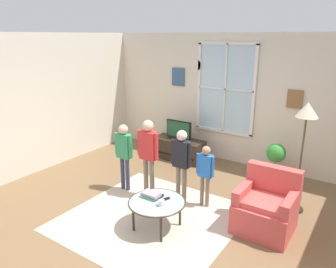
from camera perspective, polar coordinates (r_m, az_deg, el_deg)
The scene contains 18 objects.
ground_plane at distance 4.92m, azimuth -0.99°, elevation -15.44°, with size 6.87×6.23×0.02m, color brown.
back_wall at distance 6.82m, azimuth 12.88°, elevation 5.91°, with size 6.27×0.17×2.69m.
side_wall_left at distance 6.65m, azimuth -24.32°, elevation 4.44°, with size 0.12×5.63×2.69m.
area_rug at distance 5.00m, azimuth -2.91°, elevation -14.68°, with size 2.41×2.37×0.01m, color #C6B29E.
tv_stand at distance 7.09m, azimuth 1.89°, elevation -2.70°, with size 1.15×0.47×0.46m.
television at distance 6.95m, azimuth 1.92°, elevation 0.78°, with size 0.60×0.08×0.42m.
armchair at distance 4.79m, azimuth 17.06°, elevation -12.51°, with size 0.76×0.74×0.87m.
coffee_table at distance 4.58m, azimuth -1.99°, elevation -12.18°, with size 0.81×0.81×0.42m.
book_stack at distance 4.66m, azimuth -3.04°, elevation -10.77°, with size 0.27×0.17×0.08m.
cup at distance 4.45m, azimuth -1.19°, elevation -12.17°, with size 0.09×0.09×0.09m, color white.
remote_near_books at distance 4.60m, azimuth -0.48°, elevation -11.51°, with size 0.04×0.14×0.02m, color black.
remote_near_cup at distance 4.67m, azimuth -1.35°, elevation -11.10°, with size 0.04×0.14×0.02m, color black.
person_black_shirt at distance 5.11m, azimuth 2.42°, elevation -4.29°, with size 0.37×0.17×1.23m.
person_blue_shirt at distance 5.06m, azimuth 6.68°, elevation -6.24°, with size 0.31×0.14×1.02m.
person_red_shirt at distance 5.27m, azimuth -3.51°, elevation -2.81°, with size 0.40×0.18×1.34m.
person_green_shirt at distance 5.57m, azimuth -7.82°, elevation -2.78°, with size 0.36×0.16×1.20m.
potted_plant_by_window at distance 6.35m, azimuth 18.56°, elevation -4.32°, with size 0.36×0.36×0.72m.
floor_lamp at distance 5.05m, azimuth 23.33°, elevation 2.09°, with size 0.32×0.32×1.73m.
Camera 1 is at (2.38, -3.39, 2.64)m, focal length 34.27 mm.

